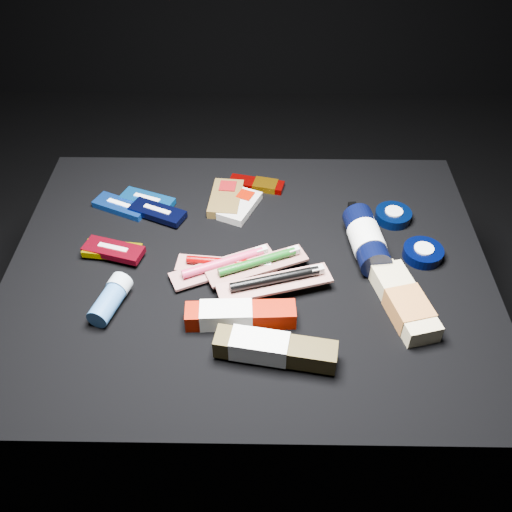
{
  "coord_description": "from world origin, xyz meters",
  "views": [
    {
      "loc": [
        0.03,
        -0.83,
        1.21
      ],
      "look_at": [
        0.01,
        0.01,
        0.42
      ],
      "focal_mm": 40.0,
      "sensor_mm": 36.0,
      "label": 1
    }
  ],
  "objects_px": {
    "lotion_bottle": "(366,239)",
    "bodywash_bottle": "(405,303)",
    "toothpaste_carton_red": "(236,315)",
    "deodorant_stick": "(111,299)"
  },
  "relations": [
    {
      "from": "lotion_bottle",
      "to": "toothpaste_carton_red",
      "type": "xyz_separation_m",
      "value": [
        -0.26,
        -0.2,
        -0.01
      ]
    },
    {
      "from": "lotion_bottle",
      "to": "toothpaste_carton_red",
      "type": "bearing_deg",
      "value": -150.54
    },
    {
      "from": "lotion_bottle",
      "to": "deodorant_stick",
      "type": "xyz_separation_m",
      "value": [
        -0.5,
        -0.16,
        -0.01
      ]
    },
    {
      "from": "lotion_bottle",
      "to": "toothpaste_carton_red",
      "type": "relative_size",
      "value": 1.03
    },
    {
      "from": "lotion_bottle",
      "to": "bodywash_bottle",
      "type": "height_order",
      "value": "lotion_bottle"
    },
    {
      "from": "deodorant_stick",
      "to": "toothpaste_carton_red",
      "type": "height_order",
      "value": "deodorant_stick"
    },
    {
      "from": "lotion_bottle",
      "to": "toothpaste_carton_red",
      "type": "distance_m",
      "value": 0.33
    },
    {
      "from": "deodorant_stick",
      "to": "toothpaste_carton_red",
      "type": "xyz_separation_m",
      "value": [
        0.24,
        -0.03,
        -0.0
      ]
    },
    {
      "from": "lotion_bottle",
      "to": "bodywash_bottle",
      "type": "bearing_deg",
      "value": -79.35
    },
    {
      "from": "toothpaste_carton_red",
      "to": "lotion_bottle",
      "type": "bearing_deg",
      "value": 34.08
    }
  ]
}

